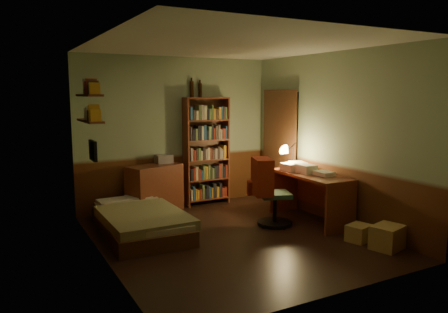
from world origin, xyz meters
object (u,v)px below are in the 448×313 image
bed (140,213)px  mini_stereo (164,159)px  bookshelf (207,151)px  cardboard_box_b (359,233)px  office_chair (275,189)px  desk (310,198)px  cardboard_box_a (388,237)px  desk_lamp (293,151)px  dresser (155,189)px

bed → mini_stereo: size_ratio=6.93×
bookshelf → cardboard_box_b: bookshelf is taller
office_chair → cardboard_box_b: (0.59, -1.14, -0.45)m
desk → cardboard_box_a: size_ratio=3.46×
office_chair → desk_lamp: bearing=55.6°
mini_stereo → cardboard_box_b: mini_stereo is taller
mini_stereo → bookshelf: (0.79, -0.04, 0.08)m
desk → office_chair: 0.63m
bookshelf → desk: bearing=-61.5°
bookshelf → desk: 2.06m
mini_stereo → desk: mini_stereo is taller
bed → desk_lamp: size_ratio=3.35×
desk → office_chair: (-0.59, 0.09, 0.18)m
dresser → bed: bearing=-138.8°
cardboard_box_a → cardboard_box_b: size_ratio=1.29×
desk_lamp → desk: bearing=-76.2°
desk_lamp → office_chair: 0.98m
mini_stereo → bookshelf: bearing=-4.4°
bed → dresser: bearing=62.0°
desk → desk_lamp: (0.11, 0.59, 0.66)m
dresser → mini_stereo: bearing=12.0°
desk → desk_lamp: bearing=80.3°
desk_lamp → office_chair: desk_lamp is taller
cardboard_box_b → dresser: bearing=125.6°
bookshelf → desk: size_ratio=1.36×
bookshelf → desk: (0.93, -1.75, -0.58)m
desk → desk_lamp: size_ratio=2.48×
bed → bookshelf: size_ratio=0.99×
dresser → desk: 2.55m
cardboard_box_b → cardboard_box_a: bearing=-75.7°
mini_stereo → office_chair: bearing=-57.7°
cardboard_box_a → dresser: bearing=123.3°
dresser → bookshelf: (1.01, 0.08, 0.56)m
desk → cardboard_box_a: 1.46m
desk_lamp → cardboard_box_a: (-0.01, -2.03, -0.88)m
office_chair → cardboard_box_a: 1.73m
desk → cardboard_box_a: bearing=-85.5°
mini_stereo → cardboard_box_b: (1.72, -2.83, -0.76)m
bed → office_chair: bearing=-15.8°
bed → cardboard_box_a: size_ratio=4.68×
bed → bookshelf: bearing=35.7°
bookshelf → cardboard_box_a: bearing=-71.6°
mini_stereo → cardboard_box_a: size_ratio=0.68×
bookshelf → office_chair: 1.73m
bookshelf → cardboard_box_a: size_ratio=4.71×
bed → office_chair: 2.02m
mini_stereo → cardboard_box_a: mini_stereo is taller
mini_stereo → desk: 2.53m
desk → desk_lamp: desk_lamp is taller
mini_stereo → bookshelf: size_ratio=0.14×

